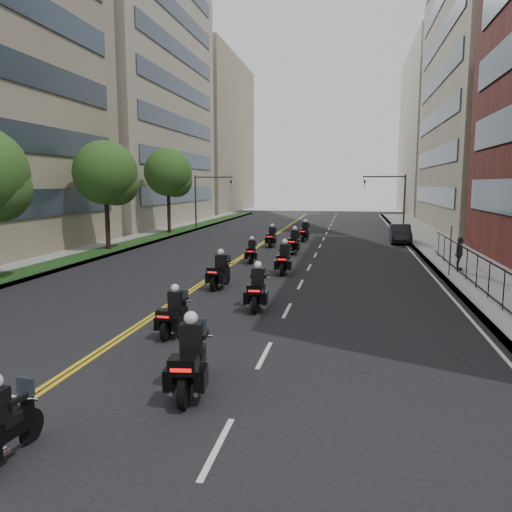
{
  "coord_description": "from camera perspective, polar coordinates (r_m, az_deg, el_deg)",
  "views": [
    {
      "loc": [
        5.46,
        -8.13,
        4.72
      ],
      "look_at": [
        1.14,
        14.55,
        1.37
      ],
      "focal_mm": 35.0,
      "sensor_mm": 36.0,
      "label": 1
    }
  ],
  "objects": [
    {
      "name": "motorcycle_9",
      "position": [
        41.48,
        5.61,
        2.68
      ],
      "size": [
        0.72,
        2.45,
        1.81
      ],
      "rotation": [
        0.0,
        0.0,
        -0.12
      ],
      "color": "black",
      "rests_on": "ground"
    },
    {
      "name": "pedestrian_c",
      "position": [
        28.71,
        22.21,
        0.27
      ],
      "size": [
        0.59,
        1.09,
        1.77
      ],
      "primitive_type": "imported",
      "rotation": [
        0.0,
        0.0,
        1.41
      ],
      "color": "#393A40",
      "rests_on": "sidewalk_right"
    },
    {
      "name": "building_left_far",
      "position": [
        90.78,
        -7.07,
        13.43
      ],
      "size": [
        16.0,
        28.0,
        26.0
      ],
      "primitive_type": "cube",
      "color": "gray",
      "rests_on": "ground"
    },
    {
      "name": "traffic_signal_right",
      "position": [
        50.31,
        15.54,
        6.8
      ],
      "size": [
        4.09,
        0.2,
        5.6
      ],
      "color": "#3F3F44",
      "rests_on": "ground"
    },
    {
      "name": "motorcycle_3",
      "position": [
        18.95,
        0.16,
        -3.94
      ],
      "size": [
        0.62,
        2.46,
        1.82
      ],
      "rotation": [
        0.0,
        0.0,
        0.07
      ],
      "color": "black",
      "rests_on": "ground"
    },
    {
      "name": "iron_fence",
      "position": [
        21.23,
        25.74,
        -2.93
      ],
      "size": [
        0.05,
        28.0,
        1.5
      ],
      "color": "black",
      "rests_on": "sidewalk_right"
    },
    {
      "name": "sidewalk_right",
      "position": [
        34.09,
        21.73,
        -0.16
      ],
      "size": [
        4.0,
        90.0,
        0.15
      ],
      "primitive_type": "cube",
      "color": "gray",
      "rests_on": "ground"
    },
    {
      "name": "motorcycle_5",
      "position": [
        26.33,
        3.25,
        -0.48
      ],
      "size": [
        0.57,
        2.49,
        1.84
      ],
      "rotation": [
        0.0,
        0.0,
        0.01
      ],
      "color": "black",
      "rests_on": "ground"
    },
    {
      "name": "motorcycle_6",
      "position": [
        30.1,
        -0.49,
        0.44
      ],
      "size": [
        0.58,
        2.15,
        1.58
      ],
      "rotation": [
        0.0,
        0.0,
        0.09
      ],
      "color": "black",
      "rests_on": "ground"
    },
    {
      "name": "parked_sedan",
      "position": [
        41.79,
        16.15,
        2.47
      ],
      "size": [
        1.66,
        4.51,
        1.48
      ],
      "primitive_type": "imported",
      "rotation": [
        0.0,
        0.0,
        -0.02
      ],
      "color": "black",
      "rests_on": "ground"
    },
    {
      "name": "street_trees",
      "position": [
        31.43,
        -21.15,
        8.46
      ],
      "size": [
        4.4,
        38.4,
        7.98
      ],
      "color": "#302215",
      "rests_on": "ground"
    },
    {
      "name": "motorcycle_7",
      "position": [
        33.91,
        4.39,
        1.5
      ],
      "size": [
        0.65,
        2.55,
        1.88
      ],
      "rotation": [
        0.0,
        0.0,
        -0.07
      ],
      "color": "black",
      "rests_on": "ground"
    },
    {
      "name": "building_left_mid",
      "position": [
        63.67,
        -15.87,
        19.08
      ],
      "size": [
        16.11,
        28.0,
        34.0
      ],
      "color": "#A79A87",
      "rests_on": "ground"
    },
    {
      "name": "sidewalk_left",
      "position": [
        37.74,
        -16.88,
        0.83
      ],
      "size": [
        4.0,
        90.0,
        0.15
      ],
      "primitive_type": "cube",
      "color": "gray",
      "rests_on": "ground"
    },
    {
      "name": "motorcycle_1",
      "position": [
        11.6,
        -7.51,
        -11.88
      ],
      "size": [
        0.76,
        2.53,
        1.87
      ],
      "rotation": [
        0.0,
        0.0,
        0.13
      ],
      "color": "black",
      "rests_on": "ground"
    },
    {
      "name": "traffic_signal_left",
      "position": [
        52.34,
        -5.92,
        7.1
      ],
      "size": [
        4.09,
        0.2,
        5.6
      ],
      "color": "#3F3F44",
      "rests_on": "ground"
    },
    {
      "name": "ground",
      "position": [
        10.87,
        -21.83,
        -18.09
      ],
      "size": [
        160.0,
        160.0,
        0.0
      ],
      "primitive_type": "plane",
      "color": "black",
      "rests_on": "ground"
    },
    {
      "name": "motorcycle_4",
      "position": [
        22.78,
        -4.16,
        -1.91
      ],
      "size": [
        0.64,
        2.42,
        1.78
      ],
      "rotation": [
        0.0,
        0.0,
        -0.08
      ],
      "color": "black",
      "rests_on": "ground"
    },
    {
      "name": "building_right_far",
      "position": [
        88.0,
        21.82,
        13.08
      ],
      "size": [
        15.0,
        28.0,
        26.0
      ],
      "primitive_type": "cube",
      "color": "#A79A87",
      "rests_on": "ground"
    },
    {
      "name": "motorcycle_2",
      "position": [
        16.02,
        -9.36,
        -6.65
      ],
      "size": [
        0.5,
        2.16,
        1.59
      ],
      "rotation": [
        0.0,
        0.0,
        -0.03
      ],
      "color": "black",
      "rests_on": "ground"
    },
    {
      "name": "grass_strip",
      "position": [
        37.36,
        -15.8,
        0.95
      ],
      "size": [
        2.0,
        90.0,
        0.04
      ],
      "primitive_type": "cube",
      "color": "black",
      "rests_on": "sidewalk_left"
    },
    {
      "name": "motorcycle_8",
      "position": [
        37.64,
        1.83,
        2.11
      ],
      "size": [
        0.55,
        2.35,
        1.74
      ],
      "rotation": [
        0.0,
        0.0,
        -0.02
      ],
      "color": "black",
      "rests_on": "ground"
    }
  ]
}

